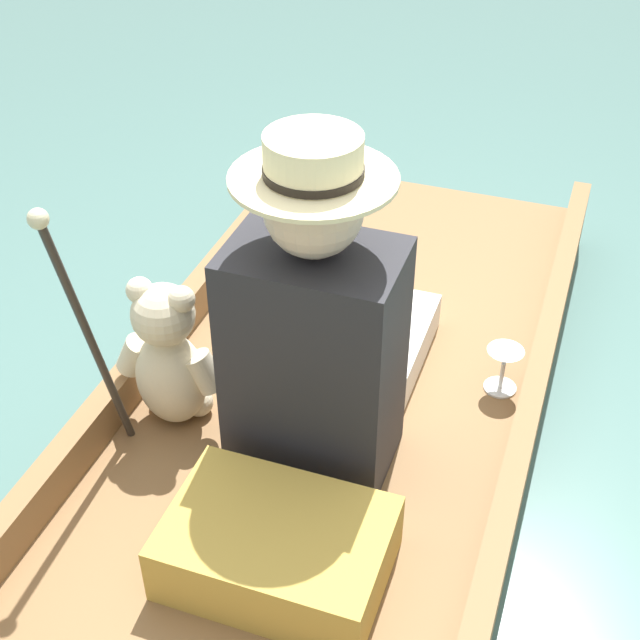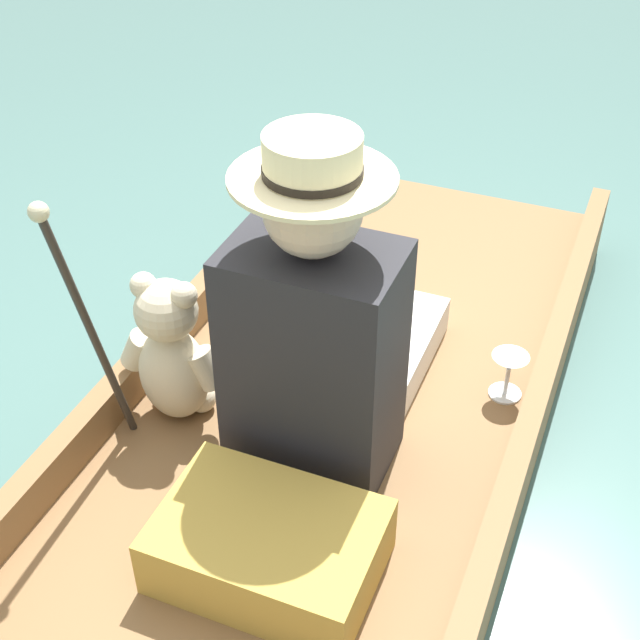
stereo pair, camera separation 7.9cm
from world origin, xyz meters
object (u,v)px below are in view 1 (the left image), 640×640
Objects in this scene: seated_person at (325,335)px; wine_glass at (504,360)px; walking_cane at (81,318)px; teddy_bear at (169,357)px.

seated_person is 0.57m from wine_glass.
seated_person is 0.57m from walking_cane.
walking_cane reaches higher than teddy_bear.
wine_glass is at bearing 34.65° from walking_cane.
walking_cane is (-0.88, -0.61, 0.36)m from wine_glass.
walking_cane reaches higher than wine_glass.
seated_person is 2.00× the size of teddy_bear.
wine_glass is (0.80, 0.40, -0.10)m from teddy_bear.
seated_person is at bearing -140.90° from wine_glass.
seated_person reaches higher than teddy_bear.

